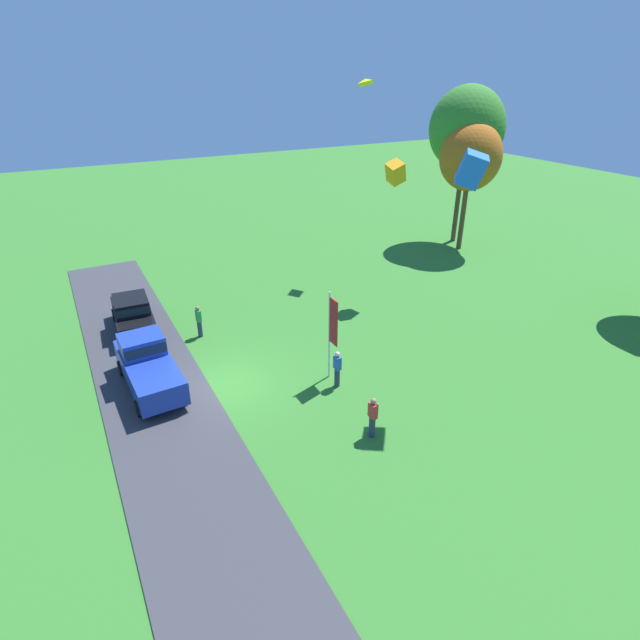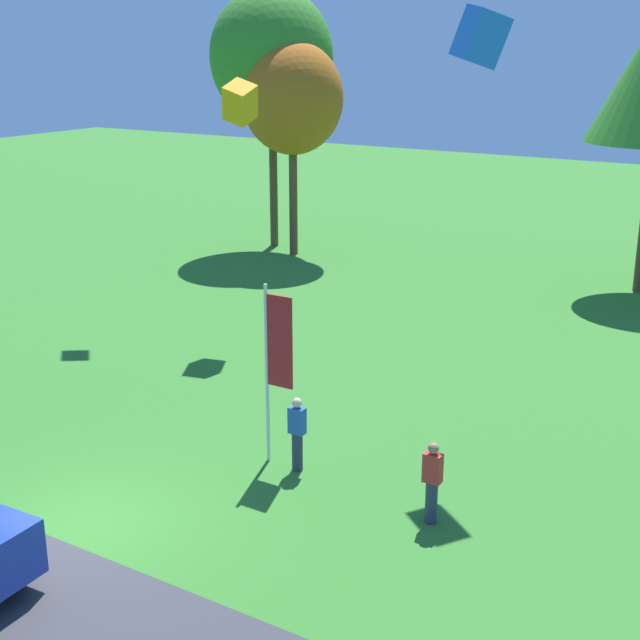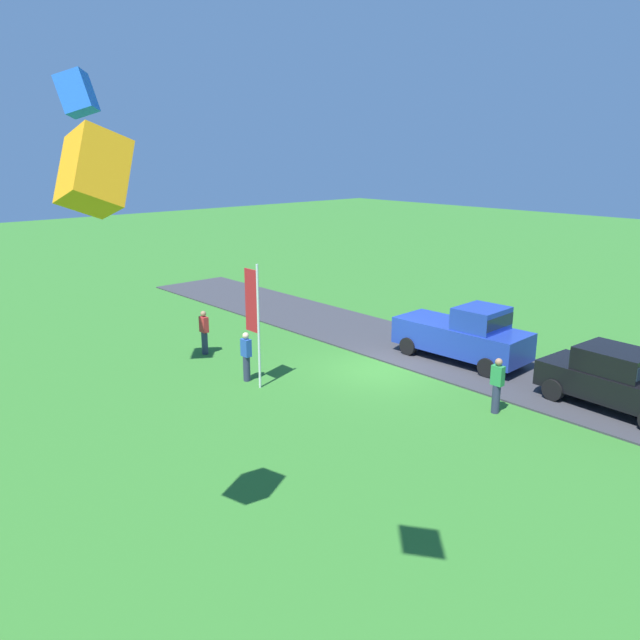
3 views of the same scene
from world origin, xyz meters
The scene contains 10 objects.
ground_plane centered at (0.00, 0.00, 0.00)m, with size 120.00×120.00×0.00m, color #337528.
pavement_strip centered at (0.00, -2.91, 0.03)m, with size 36.00×4.40×0.06m, color #38383D.
car_sedan_mid_row centered at (-7.13, -2.61, 1.04)m, with size 4.50×2.17×1.84m.
car_pickup_near_entrance centered at (-1.54, -2.94, 1.11)m, with size 5.07×2.21×2.14m.
person_beside_suv centered at (5.74, 3.66, 0.88)m, with size 0.36×0.24×1.71m.
person_on_lawn centered at (2.27, 4.17, 0.88)m, with size 0.36×0.24×1.71m.
person_watching_sky centered at (-4.90, 0.23, 0.88)m, with size 0.36×0.24×1.71m.
flag_banner centered at (1.70, 4.22, 2.62)m, with size 0.71×0.08×4.13m.
kite_box_near_flag centered at (-4.66, 11.71, 7.26)m, with size 0.79×0.79×1.11m, color orange.
kite_box_high_right centered at (4.43, 8.23, 9.15)m, with size 0.79×0.79×1.11m, color blue.
Camera 3 is at (-14.22, 15.69, 7.56)m, focal length 35.00 mm.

